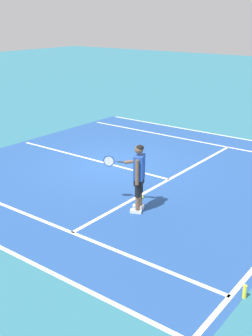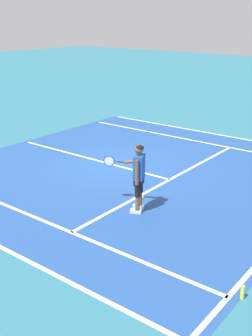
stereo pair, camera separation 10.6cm
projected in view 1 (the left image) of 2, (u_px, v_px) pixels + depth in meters
The scene contains 10 objects.
ground_plane at pixel (113, 165), 13.86m from camera, with size 80.00×80.00×0.00m, color teal.
court_inner_surface at pixel (134, 170), 13.37m from camera, with size 10.98×10.60×0.00m, color #234C93.
line_service at pixel (169, 179), 12.63m from camera, with size 8.23×0.10×0.01m, color white.
line_centre_service at pixel (89, 159), 14.46m from camera, with size 0.10×6.40×0.01m, color white.
line_singles_left at pixel (33, 217), 10.29m from camera, with size 0.10×10.20×0.01m, color white.
line_singles_right at pixel (197, 141), 16.45m from camera, with size 0.10×10.20×0.01m, color white.
line_doubles_right at pixel (213, 134), 17.48m from camera, with size 0.10×10.20×0.01m, color white.
tennis_player at pixel (138, 174), 10.30m from camera, with size 0.57×1.23×1.71m.
tennis_ball_near_feet at pixel (143, 197), 11.33m from camera, with size 0.07×0.07×0.07m, color #CCE02D.
water_bottle at pixel (245, 292), 7.32m from camera, with size 0.07×0.07×0.25m, color yellow.
Camera 1 is at (-10.14, -8.25, 4.62)m, focal length 45.50 mm.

